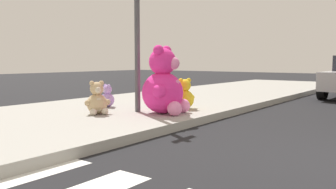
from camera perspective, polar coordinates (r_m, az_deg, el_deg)
name	(u,v)px	position (r m, az deg, el deg)	size (l,w,h in m)	color
sidewalk	(73,118)	(7.16, -15.09, -3.64)	(28.00, 4.40, 0.15)	#9E9B93
sign_pole	(137,28)	(7.19, -5.01, 10.74)	(0.56, 0.11, 3.20)	#4C4C51
plush_pink_large	(164,86)	(6.91, -0.58, 1.32)	(1.01, 0.94, 1.34)	#F22D93
plush_tan	(97,101)	(6.98, -11.39, -1.01)	(0.46, 0.47, 0.65)	tan
plush_yellow	(184,96)	(7.65, 2.65, -0.30)	(0.46, 0.48, 0.66)	yellow
plush_lavender	(107,98)	(8.03, -9.89, -0.53)	(0.36, 0.39, 0.51)	#B28CD8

